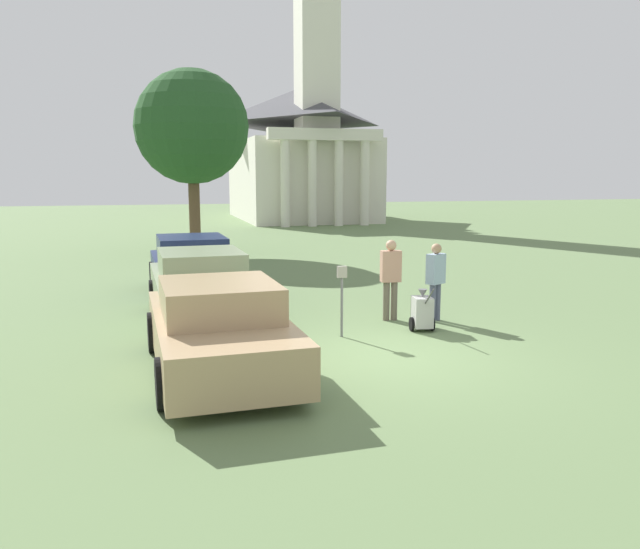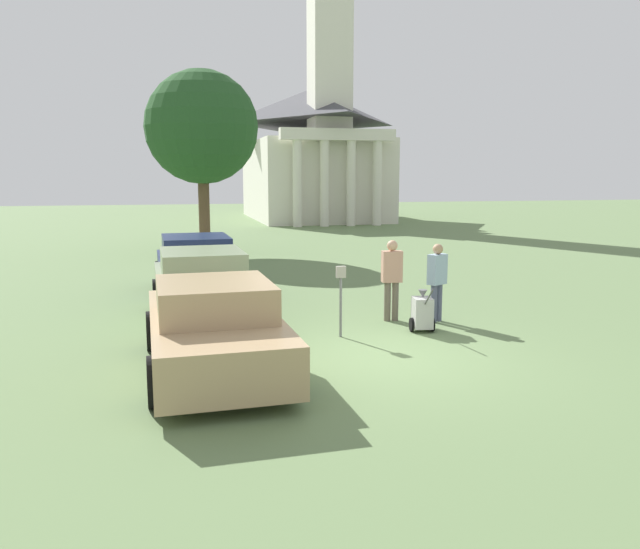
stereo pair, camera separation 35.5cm
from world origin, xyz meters
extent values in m
plane|color=#607A4C|center=(0.00, 0.00, 0.00)|extent=(120.00, 120.00, 0.00)
cube|color=tan|center=(-2.77, -0.06, 0.56)|extent=(2.10, 4.68, 0.73)
cube|color=tan|center=(-2.76, -0.24, 1.19)|extent=(1.77, 2.00, 0.54)
cylinder|color=black|center=(-3.77, 1.34, 0.35)|extent=(0.20, 0.71, 0.70)
cylinder|color=black|center=(-1.87, 1.41, 0.35)|extent=(0.20, 0.71, 0.70)
cylinder|color=black|center=(-3.67, -1.52, 0.35)|extent=(0.20, 0.71, 0.70)
cylinder|color=black|center=(-1.77, -1.45, 0.35)|extent=(0.20, 0.71, 0.70)
cube|color=gray|center=(-2.77, 3.40, 0.60)|extent=(2.02, 4.74, 0.80)
cube|color=gray|center=(-2.76, 3.21, 1.27)|extent=(1.71, 2.02, 0.55)
cylinder|color=black|center=(-3.73, 4.81, 0.36)|extent=(0.20, 0.73, 0.72)
cylinder|color=black|center=(-1.91, 4.88, 0.36)|extent=(0.20, 0.73, 0.72)
cylinder|color=black|center=(-3.63, 1.92, 0.36)|extent=(0.20, 0.73, 0.72)
cylinder|color=black|center=(-1.81, 1.98, 0.36)|extent=(0.20, 0.73, 0.72)
cube|color=#19234C|center=(-2.77, 6.30, 0.59)|extent=(1.99, 4.69, 0.76)
cube|color=#19234C|center=(-2.76, 6.12, 1.27)|extent=(1.68, 2.00, 0.60)
cylinder|color=black|center=(-3.72, 7.70, 0.38)|extent=(0.21, 0.76, 0.76)
cylinder|color=black|center=(-1.92, 7.77, 0.38)|extent=(0.21, 0.76, 0.76)
cylinder|color=black|center=(-3.62, 4.83, 0.38)|extent=(0.21, 0.76, 0.76)
cylinder|color=black|center=(-1.82, 4.90, 0.38)|extent=(0.21, 0.76, 0.76)
cylinder|color=slate|center=(-0.27, 1.45, 0.58)|extent=(0.05, 0.05, 1.15)
cube|color=gray|center=(-0.27, 1.45, 1.26)|extent=(0.18, 0.09, 0.22)
cylinder|color=#665B4C|center=(1.23, 2.50, 0.42)|extent=(0.14, 0.14, 0.84)
cylinder|color=#665B4C|center=(1.06, 2.52, 0.42)|extent=(0.14, 0.14, 0.84)
cube|color=tan|center=(1.15, 2.51, 1.17)|extent=(0.44, 0.26, 0.66)
sphere|color=tan|center=(1.15, 2.51, 1.62)|extent=(0.23, 0.23, 0.23)
cylinder|color=#515670|center=(2.12, 2.25, 0.40)|extent=(0.14, 0.14, 0.81)
cylinder|color=#515670|center=(1.97, 2.17, 0.40)|extent=(0.14, 0.14, 0.81)
cube|color=#99B2CC|center=(2.05, 2.21, 1.12)|extent=(0.47, 0.39, 0.64)
sphere|color=tan|center=(2.05, 2.21, 1.55)|extent=(0.22, 0.22, 0.22)
cube|color=#B2B2AD|center=(1.42, 1.47, 0.38)|extent=(0.43, 0.49, 0.60)
cone|color=#59595B|center=(1.42, 1.47, 0.76)|extent=(0.18, 0.18, 0.16)
cylinder|color=#4C4C4C|center=(1.34, 1.01, 0.78)|extent=(0.12, 0.59, 0.43)
cylinder|color=black|center=(1.21, 1.51, 0.14)|extent=(0.09, 0.28, 0.28)
cylinder|color=black|center=(1.63, 1.44, 0.14)|extent=(0.09, 0.28, 0.28)
cube|color=silver|center=(6.71, 34.34, 2.73)|extent=(8.41, 12.89, 5.45)
pyramid|color=#424247|center=(6.71, 34.34, 7.91)|extent=(8.58, 13.15, 2.45)
cylinder|color=silver|center=(4.19, 27.30, 2.59)|extent=(0.56, 0.56, 5.18)
cylinder|color=silver|center=(5.87, 27.30, 2.59)|extent=(0.56, 0.56, 5.18)
cylinder|color=silver|center=(7.55, 27.30, 2.59)|extent=(0.56, 0.56, 5.18)
cylinder|color=silver|center=(9.24, 27.30, 2.59)|extent=(0.56, 0.56, 5.18)
cube|color=silver|center=(6.71, 27.30, 5.53)|extent=(7.15, 0.70, 0.70)
cube|color=silver|center=(6.71, 29.40, 11.42)|extent=(2.40, 2.40, 11.93)
cylinder|color=brown|center=(-2.02, 15.54, 1.53)|extent=(0.44, 0.44, 3.07)
sphere|color=#234C23|center=(-2.02, 15.54, 4.95)|extent=(4.42, 4.42, 4.42)
camera|label=1|loc=(-3.74, -9.70, 3.06)|focal=35.00mm
camera|label=2|loc=(-3.40, -9.79, 3.06)|focal=35.00mm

